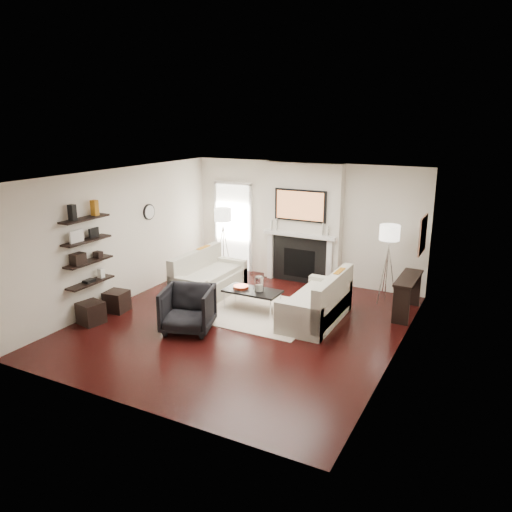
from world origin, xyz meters
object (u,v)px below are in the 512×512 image
at_px(loveseat_left_base, 210,285).
at_px(ottoman_near, 117,301).
at_px(lamp_right_shade, 390,233).
at_px(armchair, 188,307).
at_px(loveseat_right_base, 315,310).
at_px(lamp_left_shade, 223,215).
at_px(coffee_table, 252,291).

bearing_deg(loveseat_left_base, ottoman_near, -124.76).
bearing_deg(lamp_right_shade, armchair, -132.29).
bearing_deg(ottoman_near, armchair, -3.75).
relative_size(loveseat_right_base, lamp_right_shade, 4.50).
bearing_deg(loveseat_left_base, lamp_left_shade, 109.49).
relative_size(coffee_table, lamp_right_shade, 2.75).
relative_size(loveseat_right_base, lamp_left_shade, 4.50).
distance_m(coffee_table, lamp_left_shade, 2.68).
height_order(loveseat_left_base, coffee_table, same).
distance_m(loveseat_right_base, lamp_right_shade, 2.22).
bearing_deg(loveseat_left_base, loveseat_right_base, -6.80).
height_order(coffee_table, armchair, armchair).
bearing_deg(ottoman_near, loveseat_left_base, 55.24).
distance_m(loveseat_left_base, coffee_table, 1.29).
bearing_deg(lamp_right_shade, ottoman_near, -147.18).
xyz_separation_m(loveseat_left_base, loveseat_right_base, (2.49, -0.30, 0.00)).
bearing_deg(loveseat_right_base, lamp_left_shade, 150.40).
bearing_deg(lamp_left_shade, ottoman_near, -101.65).
relative_size(lamp_right_shade, ottoman_near, 1.00).
height_order(loveseat_left_base, loveseat_right_base, same).
bearing_deg(armchair, ottoman_near, 157.71).
height_order(loveseat_right_base, lamp_right_shade, lamp_right_shade).
relative_size(loveseat_left_base, ottoman_near, 4.50).
height_order(loveseat_right_base, coffee_table, same).
height_order(coffee_table, ottoman_near, coffee_table).
relative_size(lamp_left_shade, lamp_right_shade, 1.00).
distance_m(lamp_right_shade, ottoman_near, 5.52).
xyz_separation_m(lamp_left_shade, ottoman_near, (-0.62, -3.01, -1.25)).
distance_m(loveseat_left_base, loveseat_right_base, 2.51).
bearing_deg(armchair, lamp_left_shade, 91.57).
bearing_deg(ottoman_near, lamp_left_shade, 78.35).
distance_m(loveseat_left_base, ottoman_near, 1.96).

